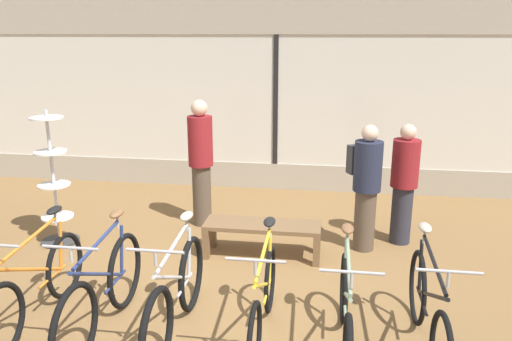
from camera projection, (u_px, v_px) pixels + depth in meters
ground_plane at (232, 306)px, 4.99m from camera, size 24.00×24.00×0.00m
shop_back_wall at (276, 94)px, 8.28m from camera, size 12.00×0.08×3.20m
bicycle_far_left at (36, 286)px, 4.61m from camera, size 0.46×1.74×1.02m
bicycle_left at (103, 293)px, 4.44m from camera, size 0.46×1.75×1.05m
bicycle_center_left at (176, 296)px, 4.40m from camera, size 0.46×1.73×1.05m
bicycle_center_right at (263, 301)px, 4.37m from camera, size 0.46×1.68×1.00m
bicycle_right at (346, 314)px, 4.18m from camera, size 0.46×1.72×1.01m
bicycle_far_right at (428, 313)px, 4.15m from camera, size 0.46×1.76×1.03m
accessory_rack at (55, 190)px, 6.32m from camera, size 0.48×0.48×1.73m
display_bench at (262, 229)px, 6.01m from camera, size 1.40×0.44×0.42m
customer_near_rack at (404, 182)px, 6.29m from camera, size 0.41×0.41×1.56m
customer_by_window at (201, 160)px, 6.86m from camera, size 0.48×0.48×1.77m
customer_mid_floor at (366, 184)px, 6.09m from camera, size 0.49×0.56×1.59m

